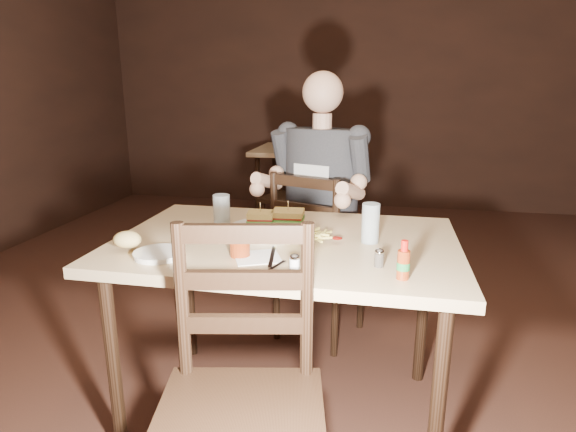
% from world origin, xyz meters
% --- Properties ---
extents(room_shell, '(7.00, 7.00, 7.00)m').
position_xyz_m(room_shell, '(0.00, 0.00, 1.40)').
color(room_shell, black).
rests_on(room_shell, ground).
extents(main_table, '(1.32, 0.88, 0.77)m').
position_xyz_m(main_table, '(-0.28, -0.21, 0.70)').
color(main_table, tan).
rests_on(main_table, ground).
extents(bg_table, '(0.81, 0.81, 0.77)m').
position_xyz_m(bg_table, '(-0.69, 2.50, 0.68)').
color(bg_table, tan).
rests_on(bg_table, ground).
extents(chair_far, '(0.56, 0.58, 0.92)m').
position_xyz_m(chair_far, '(-0.23, 0.48, 0.46)').
color(chair_far, black).
rests_on(chair_far, ground).
extents(chair_near, '(0.53, 0.57, 0.98)m').
position_xyz_m(chair_near, '(-0.27, -0.91, 0.49)').
color(chair_near, black).
rests_on(chair_near, ground).
extents(bg_chair_far, '(0.57, 0.59, 0.91)m').
position_xyz_m(bg_chair_far, '(-0.69, 3.05, 0.45)').
color(bg_chair_far, black).
rests_on(bg_chair_far, ground).
extents(bg_chair_near, '(0.48, 0.51, 0.84)m').
position_xyz_m(bg_chair_near, '(-0.69, 1.95, 0.42)').
color(bg_chair_near, black).
rests_on(bg_chair_near, ground).
extents(diner, '(0.65, 0.58, 0.93)m').
position_xyz_m(diner, '(-0.24, 0.43, 0.95)').
color(diner, '#313337').
rests_on(diner, chair_far).
extents(dinner_plate, '(0.30, 0.30, 0.02)m').
position_xyz_m(dinner_plate, '(-0.38, -0.14, 0.78)').
color(dinner_plate, white).
rests_on(dinner_plate, main_table).
extents(sandwich_left, '(0.12, 0.10, 0.09)m').
position_xyz_m(sandwich_left, '(-0.41, -0.11, 0.83)').
color(sandwich_left, tan).
rests_on(sandwich_left, dinner_plate).
extents(sandwich_right, '(0.13, 0.11, 0.11)m').
position_xyz_m(sandwich_right, '(-0.30, -0.06, 0.84)').
color(sandwich_right, tan).
rests_on(sandwich_right, dinner_plate).
extents(fries_pile, '(0.25, 0.17, 0.04)m').
position_xyz_m(fries_pile, '(-0.21, -0.22, 0.81)').
color(fries_pile, '#F0DE5A').
rests_on(fries_pile, dinner_plate).
extents(ketchup_dollop, '(0.04, 0.04, 0.01)m').
position_xyz_m(ketchup_dollop, '(-0.08, -0.23, 0.79)').
color(ketchup_dollop, maroon).
rests_on(ketchup_dollop, dinner_plate).
extents(glass_left, '(0.07, 0.07, 0.13)m').
position_xyz_m(glass_left, '(-0.59, -0.07, 0.84)').
color(glass_left, silver).
rests_on(glass_left, main_table).
extents(glass_right, '(0.07, 0.07, 0.15)m').
position_xyz_m(glass_right, '(0.04, -0.19, 0.85)').
color(glass_right, silver).
rests_on(glass_right, main_table).
extents(hot_sauce, '(0.04, 0.04, 0.12)m').
position_xyz_m(hot_sauce, '(0.15, -0.53, 0.83)').
color(hot_sauce, maroon).
rests_on(hot_sauce, main_table).
extents(salt_shaker, '(0.03, 0.03, 0.06)m').
position_xyz_m(salt_shaker, '(-0.19, -0.54, 0.80)').
color(salt_shaker, white).
rests_on(salt_shaker, main_table).
extents(pepper_shaker, '(0.03, 0.03, 0.06)m').
position_xyz_m(pepper_shaker, '(0.07, -0.44, 0.80)').
color(pepper_shaker, '#38332D').
rests_on(pepper_shaker, main_table).
extents(syrup_dispenser, '(0.08, 0.08, 0.10)m').
position_xyz_m(syrup_dispenser, '(-0.40, -0.42, 0.82)').
color(syrup_dispenser, maroon).
rests_on(syrup_dispenser, main_table).
extents(napkin, '(0.20, 0.19, 0.00)m').
position_xyz_m(napkin, '(-0.34, -0.43, 0.77)').
color(napkin, white).
rests_on(napkin, main_table).
extents(knife, '(0.05, 0.22, 0.01)m').
position_xyz_m(knife, '(-0.29, -0.42, 0.78)').
color(knife, silver).
rests_on(knife, napkin).
extents(fork, '(0.07, 0.16, 0.01)m').
position_xyz_m(fork, '(-0.26, -0.54, 0.78)').
color(fork, silver).
rests_on(fork, napkin).
extents(side_plate, '(0.17, 0.17, 0.01)m').
position_xyz_m(side_plate, '(-0.68, -0.48, 0.78)').
color(side_plate, white).
rests_on(side_plate, main_table).
extents(bread_roll, '(0.10, 0.08, 0.06)m').
position_xyz_m(bread_roll, '(-0.81, -0.45, 0.81)').
color(bread_roll, tan).
rests_on(bread_roll, side_plate).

